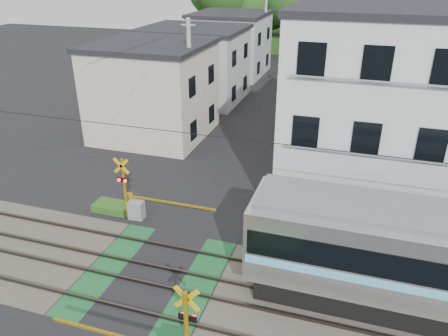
% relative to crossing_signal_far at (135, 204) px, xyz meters
% --- Properties ---
extents(ground, '(120.00, 120.00, 0.00)m').
position_rel_crossing_signal_far_xyz_m(ground, '(2.59, -3.65, -0.71)').
color(ground, black).
extents(track_bed, '(120.00, 120.00, 0.14)m').
position_rel_crossing_signal_far_xyz_m(track_bed, '(2.59, -3.65, -0.67)').
color(track_bed, '#47423A').
rests_on(track_bed, ground).
extents(crossing_signal_far, '(4.74, 0.65, 3.09)m').
position_rel_crossing_signal_far_xyz_m(crossing_signal_far, '(0.00, 0.00, 0.00)').
color(crossing_signal_far, '#E5B00C').
rests_on(crossing_signal_far, ground).
extents(apartment_block, '(10.20, 8.36, 9.30)m').
position_rel_crossing_signal_far_xyz_m(apartment_block, '(11.09, 5.84, 3.94)').
color(apartment_block, silver).
rests_on(apartment_block, ground).
extents(houses_row, '(22.07, 31.35, 6.80)m').
position_rel_crossing_signal_far_xyz_m(houses_row, '(2.84, 22.27, 2.53)').
color(houses_row, beige).
rests_on(houses_row, ground).
extents(tree_hill, '(40.00, 12.94, 11.89)m').
position_rel_crossing_signal_far_xyz_m(tree_hill, '(2.29, 45.42, 5.22)').
color(tree_hill, '#254E1A').
rests_on(tree_hill, ground).
extents(catenary, '(60.00, 5.04, 7.00)m').
position_rel_crossing_signal_far_xyz_m(catenary, '(8.59, -3.62, 2.98)').
color(catenary, '#2D2D33').
rests_on(catenary, ground).
extents(utility_poles, '(7.90, 42.00, 8.00)m').
position_rel_crossing_signal_far_xyz_m(utility_poles, '(1.53, 19.35, 3.37)').
color(utility_poles, '#A5A5A0').
rests_on(utility_poles, ground).
extents(pedestrian, '(0.63, 0.48, 1.58)m').
position_rel_crossing_signal_far_xyz_m(pedestrian, '(2.97, 23.19, 0.08)').
color(pedestrian, '#2E2C38').
rests_on(pedestrian, ground).
extents(weed_patches, '(10.25, 8.80, 0.40)m').
position_rel_crossing_signal_far_xyz_m(weed_patches, '(4.34, -3.74, -0.53)').
color(weed_patches, '#2D5E1E').
rests_on(weed_patches, ground).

